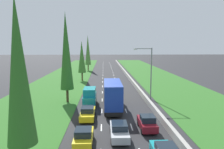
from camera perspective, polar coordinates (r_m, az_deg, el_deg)
ground_plane at (r=62.34m, az=-0.96°, el=-0.59°), size 300.00×300.00×0.00m
grass_verge_left at (r=63.32m, az=-12.48°, el=-0.62°), size 14.00×140.00×0.04m
grass_verge_right at (r=64.28m, az=11.94°, el=-0.48°), size 14.00×140.00×0.04m
median_barrier at (r=62.66m, az=4.26°, el=-0.17°), size 0.44×120.00×0.85m
lane_markings at (r=62.33m, az=-0.96°, el=-0.58°), size 3.64×116.00×0.01m
silver_sedan_centre_lane at (r=21.68m, az=2.01°, el=-15.23°), size 1.82×4.50×1.64m
blue_box_truck_centre_lane at (r=30.61m, az=0.12°, el=-5.53°), size 2.46×9.40×4.18m
maroon_hatchback_right_lane at (r=23.88m, az=9.71°, el=-13.02°), size 1.74×3.90×1.72m
yellow_hatchback_left_lane at (r=20.40m, az=-7.85°, el=-16.77°), size 1.74×3.90×1.72m
yellow_sedan_left_lane at (r=26.95m, az=-6.75°, el=-10.53°), size 1.82×4.50×1.64m
teal_van_left_lane at (r=32.66m, az=-6.17°, el=-6.13°), size 1.96×4.90×2.82m
yellow_sedan_centre_lane at (r=39.58m, az=-0.15°, el=-4.43°), size 1.82×4.50×1.64m
poplar_tree_nearest at (r=15.86m, az=-24.49°, el=0.51°), size 2.12×2.12×12.89m
poplar_tree_second at (r=34.28m, az=-12.62°, el=6.31°), size 2.17×2.17×14.79m
poplar_tree_third at (r=55.10m, az=-8.38°, el=4.82°), size 2.06×2.06×10.59m
poplar_tree_fourth at (r=77.34m, az=-6.70°, el=6.71°), size 2.13×2.13×13.12m
street_light_mast at (r=35.87m, az=10.30°, el=1.30°), size 3.20×0.28×9.00m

